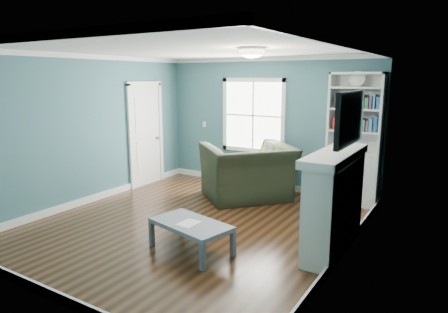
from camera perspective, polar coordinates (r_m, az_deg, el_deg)
The scene contains 13 objects.
floor at distance 6.23m, azimuth -4.22°, elevation -9.59°, with size 5.00×5.00×0.00m, color black.
room_walls at distance 5.85m, azimuth -4.45°, elevation 5.03°, with size 5.00×5.00×5.00m.
trim at distance 5.90m, azimuth -4.40°, elevation 1.70°, with size 4.50×5.00×2.60m.
window at distance 8.13m, azimuth 4.20°, elevation 5.85°, with size 1.40×0.06×1.50m.
bookshelf at distance 7.32m, azimuth 18.00°, elevation 0.55°, with size 0.90×0.35×2.31m.
fireplace at distance 5.33m, azimuth 15.61°, elevation -6.40°, with size 0.44×1.58×1.30m.
tv at distance 5.08m, azimuth 17.57°, elevation 5.22°, with size 0.06×1.10×0.65m, color black.
door at distance 8.39m, azimuth -11.10°, elevation 3.25°, with size 0.12×0.98×2.17m.
ceiling_fixture at distance 5.44m, azimuth 4.00°, elevation 14.77°, with size 0.38×0.38×0.15m.
light_switch at distance 8.77m, azimuth -2.82°, elevation 4.62°, with size 0.08×0.01×0.12m, color white.
recliner at distance 7.31m, azimuth 3.42°, elevation -0.94°, with size 1.53×1.00×1.34m, color black.
coffee_table at distance 5.22m, azimuth -4.76°, elevation -9.88°, with size 1.16×0.80×0.38m.
paper_sheet at distance 5.18m, azimuth -5.06°, elevation -9.46°, with size 0.22×0.28×0.00m, color white.
Camera 1 is at (3.42, -4.71, 2.22)m, focal length 32.00 mm.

